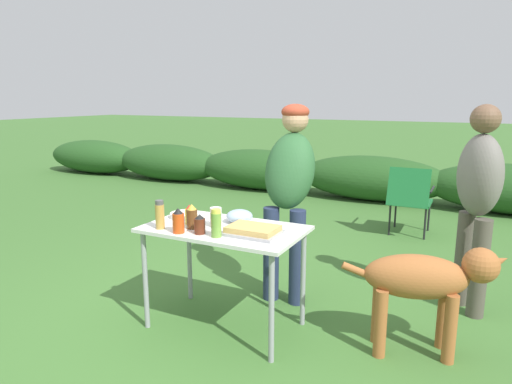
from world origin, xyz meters
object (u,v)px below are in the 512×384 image
(food_tray, at_px, (253,231))
(standing_person_in_red_jacket, at_px, (478,192))
(hot_sauce_bottle, at_px, (178,221))
(camp_chair_green_behind_table, at_px, (410,197))
(beer_bottle, at_px, (192,217))
(mixing_bowl, at_px, (239,216))
(bbq_sauce_bottle, at_px, (200,224))
(folding_table, at_px, (224,238))
(paper_cup_stack, at_px, (216,217))
(plate_stack, at_px, (185,215))
(mustard_bottle, at_px, (190,215))
(relish_jar, at_px, (216,223))
(standing_person_in_navy_coat, at_px, (289,182))
(spice_jar, at_px, (160,215))
(dog, at_px, (426,281))

(food_tray, height_order, standing_person_in_red_jacket, standing_person_in_red_jacket)
(hot_sauce_bottle, height_order, camp_chair_green_behind_table, hot_sauce_bottle)
(beer_bottle, height_order, standing_person_in_red_jacket, standing_person_in_red_jacket)
(mixing_bowl, bearing_deg, bbq_sauce_bottle, -106.18)
(folding_table, height_order, beer_bottle, beer_bottle)
(food_tray, relative_size, camp_chair_green_behind_table, 0.44)
(paper_cup_stack, height_order, bbq_sauce_bottle, paper_cup_stack)
(plate_stack, distance_m, beer_bottle, 0.31)
(mustard_bottle, xyz_separation_m, beer_bottle, (0.08, -0.09, 0.02))
(relish_jar, height_order, camp_chair_green_behind_table, relish_jar)
(hot_sauce_bottle, height_order, standing_person_in_navy_coat, standing_person_in_navy_coat)
(mixing_bowl, relative_size, standing_person_in_red_jacket, 0.12)
(spice_jar, distance_m, beer_bottle, 0.22)
(standing_person_in_navy_coat, bearing_deg, relish_jar, -102.60)
(beer_bottle, relative_size, camp_chair_green_behind_table, 0.21)
(food_tray, height_order, spice_jar, spice_jar)
(folding_table, xyz_separation_m, standing_person_in_navy_coat, (0.20, 0.68, 0.30))
(mustard_bottle, relative_size, standing_person_in_red_jacket, 0.09)
(food_tray, xyz_separation_m, dog, (1.06, 0.32, -0.28))
(folding_table, height_order, food_tray, food_tray)
(plate_stack, distance_m, spice_jar, 0.33)
(bbq_sauce_bottle, xyz_separation_m, standing_person_in_red_jacket, (1.62, 1.27, 0.13))
(folding_table, distance_m, mustard_bottle, 0.30)
(dog, bearing_deg, camp_chair_green_behind_table, 173.44)
(folding_table, relative_size, mustard_bottle, 7.85)
(standing_person_in_red_jacket, bearing_deg, standing_person_in_navy_coat, -106.06)
(paper_cup_stack, bearing_deg, beer_bottle, -138.10)
(folding_table, height_order, standing_person_in_red_jacket, standing_person_in_red_jacket)
(folding_table, height_order, mustard_bottle, mustard_bottle)
(mixing_bowl, height_order, standing_person_in_navy_coat, standing_person_in_navy_coat)
(bbq_sauce_bottle, bearing_deg, beer_bottle, 145.84)
(folding_table, bearing_deg, standing_person_in_navy_coat, 73.23)
(food_tray, xyz_separation_m, mustard_bottle, (-0.51, 0.02, 0.04))
(mustard_bottle, xyz_separation_m, dog, (1.57, 0.30, -0.32))
(mustard_bottle, bearing_deg, mixing_bowl, 32.92)
(plate_stack, height_order, beer_bottle, beer_bottle)
(folding_table, distance_m, standing_person_in_red_jacket, 1.90)
(mixing_bowl, bearing_deg, mustard_bottle, -147.08)
(paper_cup_stack, bearing_deg, plate_stack, 162.00)
(plate_stack, xyz_separation_m, mustard_bottle, (0.14, -0.13, 0.05))
(food_tray, xyz_separation_m, spice_jar, (-0.63, -0.16, 0.07))
(food_tray, height_order, camp_chair_green_behind_table, camp_chair_green_behind_table)
(beer_bottle, relative_size, standing_person_in_red_jacket, 0.11)
(mixing_bowl, xyz_separation_m, standing_person_in_navy_coat, (0.17, 0.52, 0.18))
(mixing_bowl, height_order, camp_chair_green_behind_table, mixing_bowl)
(folding_table, distance_m, hot_sauce_bottle, 0.36)
(bbq_sauce_bottle, bearing_deg, food_tray, 23.78)
(plate_stack, xyz_separation_m, beer_bottle, (0.22, -0.22, 0.06))
(folding_table, bearing_deg, hot_sauce_bottle, -129.79)
(plate_stack, xyz_separation_m, mixing_bowl, (0.43, 0.06, 0.03))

